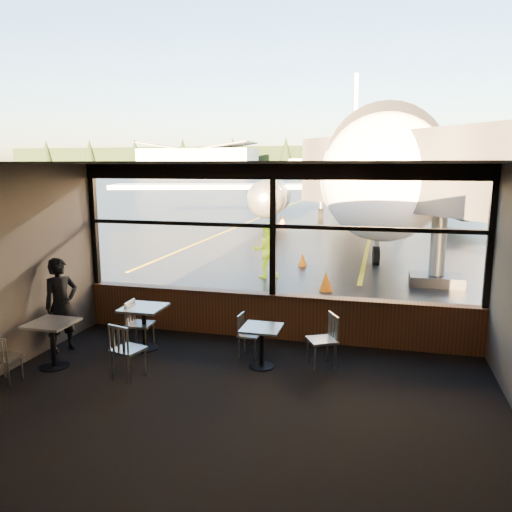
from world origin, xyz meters
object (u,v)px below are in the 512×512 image
at_px(chair_mid_w, 140,325).
at_px(cone_extra, 326,281).
at_px(airliner, 364,127).
at_px(chair_left_s, 6,359).
at_px(chair_near_e, 322,341).
at_px(ground_crew, 266,250).
at_px(chair_near_w, 250,335).
at_px(passenger, 61,305).
at_px(chair_mid_s, 128,350).
at_px(cafe_table_left, 53,345).
at_px(cafe_table_near, 262,347).
at_px(cone_wing, 282,219).
at_px(cafe_table_mid, 144,328).
at_px(cone_nose, 302,259).
at_px(jet_bridge, 439,204).

bearing_deg(chair_mid_w, cone_extra, 149.48).
relative_size(airliner, chair_left_s, 44.55).
relative_size(chair_near_e, ground_crew, 0.55).
xyz_separation_m(airliner, chair_near_w, (-0.96, -21.93, -5.29)).
bearing_deg(airliner, chair_mid_w, -103.21).
xyz_separation_m(airliner, chair_left_s, (-4.45, -24.04, -5.27)).
relative_size(passenger, ground_crew, 1.03).
height_order(chair_mid_s, cone_extra, chair_mid_s).
height_order(cafe_table_left, passenger, passenger).
bearing_deg(passenger, cafe_table_near, -58.00).
relative_size(chair_near_e, cone_wing, 1.76).
height_order(cafe_table_mid, cone_wing, cafe_table_mid).
xyz_separation_m(chair_left_s, passenger, (-0.01, 1.51, 0.47)).
bearing_deg(chair_mid_s, cafe_table_left, -168.22).
distance_m(chair_mid_w, ground_crew, 6.75).
relative_size(cafe_table_left, cone_wing, 1.51).
bearing_deg(chair_near_w, chair_near_e, 85.81).
relative_size(airliner, cafe_table_near, 51.01).
bearing_deg(chair_mid_w, cone_wing, -177.93).
bearing_deg(chair_mid_s, chair_near_w, 55.20).
height_order(chair_left_s, cone_nose, chair_left_s).
height_order(cafe_table_near, cone_extra, cafe_table_near).
distance_m(cone_wing, cone_extra, 16.47).
distance_m(airliner, chair_left_s, 25.01).
height_order(chair_mid_s, ground_crew, ground_crew).
bearing_deg(cafe_table_mid, passenger, -162.94).
xyz_separation_m(jet_bridge, chair_left_s, (-7.29, -8.66, -1.98)).
bearing_deg(cone_wing, chair_near_w, -80.29).
height_order(chair_mid_w, chair_left_s, chair_mid_w).
relative_size(airliner, ground_crew, 21.52).
relative_size(passenger, cone_wing, 3.29).
xyz_separation_m(cafe_table_near, ground_crew, (-1.55, 6.98, 0.50)).
bearing_deg(chair_near_e, cafe_table_left, 76.77).
xyz_separation_m(cafe_table_near, chair_left_s, (-3.82, -1.66, 0.05)).
distance_m(airliner, cone_nose, 14.48).
distance_m(cafe_table_near, cone_extra, 5.71).
bearing_deg(ground_crew, jet_bridge, 155.99).
height_order(jet_bridge, chair_near_w, jet_bridge).
xyz_separation_m(jet_bridge, cafe_table_left, (-6.97, -7.90, -1.99)).
height_order(chair_near_e, ground_crew, ground_crew).
xyz_separation_m(chair_near_e, chair_left_s, (-4.83, -1.92, -0.06)).
bearing_deg(cone_nose, chair_near_w, -87.40).
relative_size(airliner, cone_wing, 68.55).
height_order(jet_bridge, cone_wing, jet_bridge).
height_order(jet_bridge, ground_crew, jet_bridge).
height_order(chair_near_w, chair_mid_w, chair_mid_w).
bearing_deg(ground_crew, cone_extra, 123.14).
xyz_separation_m(airliner, ground_crew, (-2.18, -15.40, -4.83)).
relative_size(chair_left_s, cone_extra, 1.51).
relative_size(chair_mid_w, passenger, 0.53).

